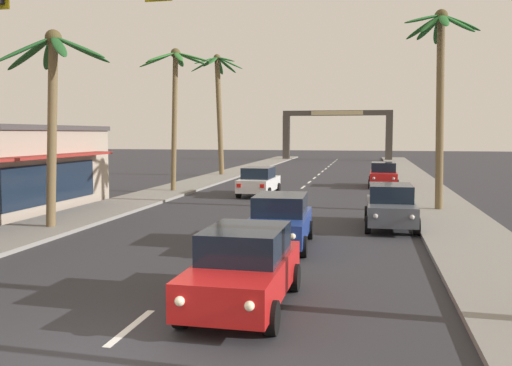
{
  "coord_description": "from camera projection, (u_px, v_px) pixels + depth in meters",
  "views": [
    {
      "loc": [
        4.36,
        -7.68,
        3.66
      ],
      "look_at": [
        1.11,
        8.0,
        2.2
      ],
      "focal_mm": 38.42,
      "sensor_mm": 36.0,
      "label": 1
    }
  ],
  "objects": [
    {
      "name": "traffic_signal_mast",
      "position": [
        279.0,
        5.0,
        7.55
      ],
      "size": [
        10.85,
        0.41,
        7.42
      ],
      "color": "#2D2D33",
      "rests_on": "ground"
    },
    {
      "name": "sedan_parked_mid_kerb",
      "position": [
        390.0,
        206.0,
        21.2
      ],
      "size": [
        1.99,
        4.47,
        1.68
      ],
      "color": "#4C515B",
      "rests_on": "ground"
    },
    {
      "name": "sedan_third_in_queue",
      "position": [
        280.0,
        220.0,
        17.67
      ],
      "size": [
        2.09,
        4.5,
        1.68
      ],
      "color": "navy",
      "rests_on": "ground"
    },
    {
      "name": "lane_markings",
      "position": [
        291.0,
        204.0,
        28.41
      ],
      "size": [
        4.28,
        88.6,
        0.01
      ],
      "color": "silver",
      "rests_on": "ground"
    },
    {
      "name": "sidewalk_left",
      "position": [
        140.0,
        199.0,
        29.77
      ],
      "size": [
        3.2,
        110.0,
        0.14
      ],
      "primitive_type": "cube",
      "color": "gray",
      "rests_on": "ground"
    },
    {
      "name": "ground_plane",
      "position": [
        86.0,
        364.0,
        8.7
      ],
      "size": [
        220.0,
        220.0,
        0.0
      ],
      "primitive_type": "plane",
      "color": "#2D2D33"
    },
    {
      "name": "sedan_oncoming_far",
      "position": [
        259.0,
        181.0,
        32.1
      ],
      "size": [
        2.03,
        4.48,
        1.68
      ],
      "color": "silver",
      "rests_on": "ground"
    },
    {
      "name": "sedan_lead_at_stop_bar",
      "position": [
        244.0,
        267.0,
        11.48
      ],
      "size": [
        1.98,
        4.46,
        1.68
      ],
      "color": "red",
      "rests_on": "ground"
    },
    {
      "name": "sidewalk_right",
      "position": [
        440.0,
        207.0,
        26.62
      ],
      "size": [
        3.2,
        110.0,
        0.14
      ],
      "primitive_type": "cube",
      "color": "gray",
      "rests_on": "ground"
    },
    {
      "name": "palm_left_second",
      "position": [
        53.0,
        87.0,
        20.24
      ],
      "size": [
        4.51,
        3.97,
        7.45
      ],
      "color": "brown",
      "rests_on": "ground"
    },
    {
      "name": "palm_left_farthest",
      "position": [
        218.0,
        95.0,
        46.54
      ],
      "size": [
        4.59,
        4.65,
        10.33
      ],
      "color": "brown",
      "rests_on": "ground"
    },
    {
      "name": "palm_left_third",
      "position": [
        175.0,
        86.0,
        33.27
      ],
      "size": [
        4.58,
        4.42,
        8.78
      ],
      "color": "brown",
      "rests_on": "ground"
    },
    {
      "name": "sedan_parked_nearest_kerb",
      "position": [
        383.0,
        174.0,
        37.3
      ],
      "size": [
        1.99,
        4.47,
        1.68
      ],
      "color": "red",
      "rests_on": "ground"
    },
    {
      "name": "town_gateway_arch",
      "position": [
        337.0,
        128.0,
        74.2
      ],
      "size": [
        14.74,
        0.9,
        6.74
      ],
      "color": "#423D38",
      "rests_on": "ground"
    },
    {
      "name": "palm_right_second",
      "position": [
        440.0,
        68.0,
        24.98
      ],
      "size": [
        3.63,
        3.5,
        9.26
      ],
      "color": "brown",
      "rests_on": "ground"
    }
  ]
}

